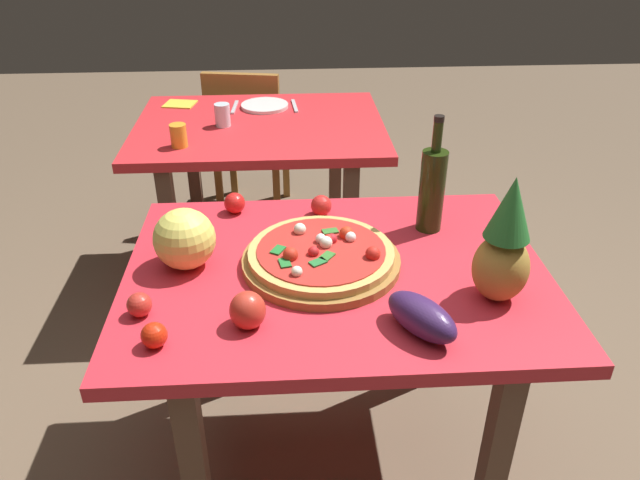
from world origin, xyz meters
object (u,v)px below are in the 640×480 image
(pineapple_left, at_px, (504,247))
(knife_utensil, at_px, (295,106))
(display_table, at_px, (336,299))
(wine_bottle, at_px, (432,188))
(drinking_glass_juice, at_px, (179,136))
(fork_utensil, at_px, (235,107))
(dining_chair, at_px, (248,135))
(pizza, at_px, (322,252))
(tomato_at_corner, at_px, (154,335))
(background_table, at_px, (261,146))
(napkin_folded, at_px, (180,104))
(melon, at_px, (185,239))
(tomato_beside_pepper, at_px, (321,205))
(tomato_near_board, at_px, (139,305))
(dinner_plate, at_px, (265,106))
(tomato_by_bottle, at_px, (235,203))
(bell_pepper, at_px, (248,310))
(pizza_board, at_px, (321,261))
(eggplant, at_px, (422,317))
(drinking_glass_water, at_px, (222,115))

(pineapple_left, xyz_separation_m, knife_utensil, (-0.47, 1.55, -0.15))
(display_table, height_order, wine_bottle, wine_bottle)
(drinking_glass_juice, relative_size, fork_utensil, 0.51)
(dining_chair, distance_m, pizza, 1.86)
(dining_chair, relative_size, tomato_at_corner, 14.08)
(background_table, bearing_deg, napkin_folded, 143.86)
(wine_bottle, xyz_separation_m, fork_utensil, (-0.66, 1.19, -0.13))
(melon, height_order, fork_utensil, melon)
(fork_utensil, bearing_deg, pizza, -73.43)
(pineapple_left, distance_m, tomato_at_corner, 0.85)
(pizza, height_order, tomato_beside_pepper, pizza)
(dining_chair, relative_size, tomato_near_board, 14.00)
(dining_chair, relative_size, tomato_beside_pepper, 12.87)
(dining_chair, bearing_deg, dinner_plate, 114.55)
(pineapple_left, distance_m, tomato_by_bottle, 0.86)
(bell_pepper, relative_size, tomato_by_bottle, 1.42)
(tomato_beside_pepper, relative_size, drinking_glass_juice, 0.72)
(pizza, distance_m, tomato_beside_pepper, 0.29)
(tomato_near_board, bearing_deg, fork_utensil, 85.11)
(background_table, height_order, pizza_board, pizza_board)
(background_table, xyz_separation_m, dining_chair, (-0.09, 0.64, -0.19))
(wine_bottle, distance_m, bell_pepper, 0.69)
(eggplant, bearing_deg, tomato_beside_pepper, 108.11)
(wine_bottle, distance_m, eggplant, 0.51)
(display_table, height_order, tomato_at_corner, tomato_at_corner)
(bell_pepper, height_order, knife_utensil, bell_pepper)
(pizza, height_order, tomato_by_bottle, pizza)
(tomato_by_bottle, distance_m, dinner_plate, 1.05)
(wine_bottle, bearing_deg, dining_chair, 111.27)
(tomato_beside_pepper, bearing_deg, background_table, 104.04)
(tomato_near_board, height_order, napkin_folded, tomato_near_board)
(display_table, distance_m, wine_bottle, 0.43)
(dining_chair, height_order, pizza, pizza)
(bell_pepper, height_order, tomato_by_bottle, bell_pepper)
(dining_chair, distance_m, tomato_near_board, 2.03)
(melon, xyz_separation_m, tomato_by_bottle, (0.11, 0.30, -0.05))
(pizza_board, distance_m, melon, 0.37)
(tomato_at_corner, height_order, knife_utensil, tomato_at_corner)
(melon, xyz_separation_m, knife_utensil, (0.33, 1.35, -0.08))
(drinking_glass_water, bearing_deg, drinking_glass_juice, -123.93)
(knife_utensil, bearing_deg, tomato_near_board, -109.11)
(dinner_plate, bearing_deg, knife_utensil, 0.00)
(drinking_glass_water, bearing_deg, pizza_board, -72.67)
(tomato_by_bottle, height_order, fork_utensil, tomato_by_bottle)
(tomato_beside_pepper, distance_m, dinner_plate, 1.10)
(display_table, bearing_deg, napkin_folded, 113.08)
(eggplant, height_order, knife_utensil, eggplant)
(tomato_near_board, height_order, tomato_at_corner, same)
(bell_pepper, bearing_deg, drinking_glass_juice, 105.46)
(pizza_board, relative_size, eggplant, 2.17)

